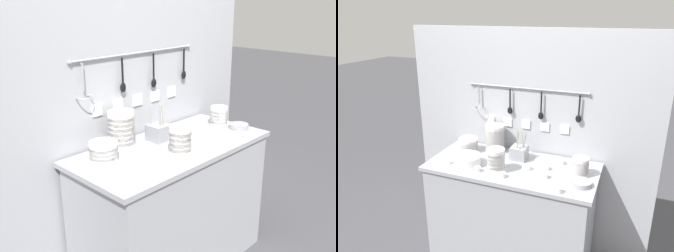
{
  "view_description": "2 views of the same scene",
  "coord_description": "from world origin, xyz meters",
  "views": [
    {
      "loc": [
        -1.63,
        -1.52,
        1.73
      ],
      "look_at": [
        -0.05,
        -0.0,
        0.99
      ],
      "focal_mm": 42.0,
      "sensor_mm": 36.0,
      "label": 1
    },
    {
      "loc": [
        0.81,
        -2.09,
        1.95
      ],
      "look_at": [
        -0.06,
        0.03,
        1.15
      ],
      "focal_mm": 35.0,
      "sensor_mm": 36.0,
      "label": 2
    }
  ],
  "objects": [
    {
      "name": "cup_edge_far",
      "position": [
        -0.16,
        -0.02,
        0.87
      ],
      "size": [
        0.05,
        0.05,
        0.04
      ],
      "color": "white",
      "rests_on": "counter"
    },
    {
      "name": "back_wall",
      "position": [
        -0.0,
        0.33,
        0.92
      ],
      "size": [
        2.08,
        0.11,
        1.85
      ],
      "color": "#A8AAB2",
      "rests_on": "ground"
    },
    {
      "name": "plate_stack",
      "position": [
        -0.32,
        -0.11,
        0.89
      ],
      "size": [
        0.21,
        0.21,
        0.07
      ],
      "color": "white",
      "rests_on": "counter"
    },
    {
      "name": "cup_by_caddy",
      "position": [
        0.22,
        0.08,
        0.87
      ],
      "size": [
        0.05,
        0.05,
        0.04
      ],
      "color": "white",
      "rests_on": "counter"
    },
    {
      "name": "steel_mixing_bowl",
      "position": [
        0.54,
        -0.11,
        0.87
      ],
      "size": [
        0.13,
        0.13,
        0.04
      ],
      "color": "#93969E",
      "rests_on": "counter"
    },
    {
      "name": "counter",
      "position": [
        0.0,
        0.0,
        0.43
      ],
      "size": [
        1.28,
        0.6,
        0.85
      ],
      "color": "#9EA0A8",
      "rests_on": "ground"
    },
    {
      "name": "bowl_stack_back_corner",
      "position": [
        0.5,
        0.03,
        0.92
      ],
      "size": [
        0.12,
        0.12,
        0.14
      ],
      "color": "white",
      "rests_on": "counter"
    },
    {
      "name": "cup_mid_row",
      "position": [
        -0.47,
        -0.16,
        0.87
      ],
      "size": [
        0.05,
        0.05,
        0.04
      ],
      "color": "white",
      "rests_on": "counter"
    },
    {
      "name": "cup_front_left",
      "position": [
        0.01,
        -0.2,
        0.87
      ],
      "size": [
        0.05,
        0.05,
        0.04
      ],
      "color": "white",
      "rests_on": "counter"
    },
    {
      "name": "cup_front_right",
      "position": [
        0.42,
        -0.26,
        0.87
      ],
      "size": [
        0.05,
        0.05,
        0.04
      ],
      "color": "white",
      "rests_on": "counter"
    },
    {
      "name": "bowl_stack_tall_left",
      "position": [
        -0.23,
        0.2,
        0.97
      ],
      "size": [
        0.16,
        0.16,
        0.23
      ],
      "color": "white",
      "rests_on": "counter"
    },
    {
      "name": "bowl_stack_nested_right",
      "position": [
        -0.43,
        0.11,
        0.91
      ],
      "size": [
        0.16,
        0.16,
        0.11
      ],
      "color": "white",
      "rests_on": "counter"
    },
    {
      "name": "cutlery_caddy",
      "position": [
        0.01,
        0.13,
        0.91
      ],
      "size": [
        0.12,
        0.12,
        0.25
      ],
      "color": "#93969E",
      "rests_on": "counter"
    },
    {
      "name": "cup_back_left",
      "position": [
        0.13,
        -0.02,
        0.87
      ],
      "size": [
        0.05,
        0.05,
        0.04
      ],
      "color": "white",
      "rests_on": "counter"
    },
    {
      "name": "bowl_stack_wide_centre",
      "position": [
        -0.08,
        -0.13,
        0.94
      ],
      "size": [
        0.13,
        0.13,
        0.17
      ],
      "color": "white",
      "rests_on": "counter"
    },
    {
      "name": "cup_back_right",
      "position": [
        -0.2,
        -0.19,
        0.87
      ],
      "size": [
        0.05,
        0.05,
        0.04
      ],
      "color": "white",
      "rests_on": "counter"
    },
    {
      "name": "cup_edge_near",
      "position": [
        0.34,
        0.16,
        0.87
      ],
      "size": [
        0.05,
        0.05,
        0.04
      ],
      "color": "white",
      "rests_on": "counter"
    },
    {
      "name": "cup_beside_plates",
      "position": [
        0.26,
        0.03,
        0.87
      ],
      "size": [
        0.05,
        0.05,
        0.04
      ],
      "color": "white",
      "rests_on": "counter"
    },
    {
      "name": "cup_centre",
      "position": [
        0.29,
        -0.1,
        0.87
      ],
      "size": [
        0.05,
        0.05,
        0.04
      ],
      "color": "white",
      "rests_on": "counter"
    }
  ]
}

